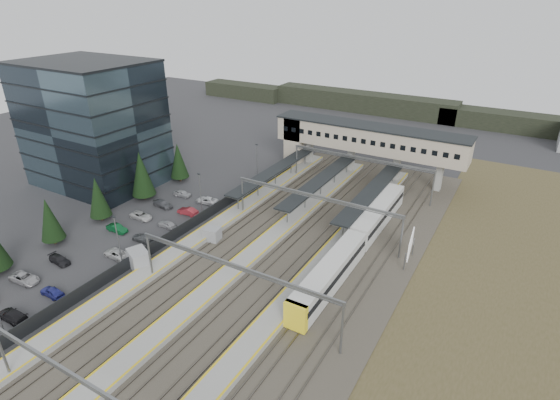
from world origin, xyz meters
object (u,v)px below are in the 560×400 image
Objects in this scene: relay_cabin_near at (139,259)px; office_building at (93,124)px; billboard at (411,245)px; footbridge at (356,139)px; train at (356,242)px; relay_cabin_far at (212,234)px.

office_building is at bearing 148.03° from relay_cabin_near.
office_building is 64.23m from billboard.
footbridge is at bearing 34.47° from office_building.
footbridge is at bearing 74.81° from relay_cabin_near.
footbridge is at bearing 124.83° from billboard.
train is (56.00, 0.01, -10.15)m from office_building.
footbridge is 1.02× the size of train.
billboard is (7.57, 1.43, 1.07)m from train.
office_building is 8.75× the size of relay_cabin_far.
train is (12.30, -29.99, -5.89)m from footbridge.
relay_cabin_near is 1.43× the size of relay_cabin_far.
footbridge reaches higher than relay_cabin_far.
relay_cabin_far is (34.88, -7.88, -11.05)m from office_building.
train is (25.59, 18.99, 0.67)m from relay_cabin_near.
train is 7.14× the size of billboard.
train is at bearing 20.48° from relay_cabin_far.
train is at bearing 36.57° from relay_cabin_near.
footbridge is at bearing 112.30° from train.
office_building is 4.38× the size of billboard.
office_building reaches higher than relay_cabin_near.
office_building is at bearing -178.70° from billboard.
billboard is at bearing 1.30° from office_building.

